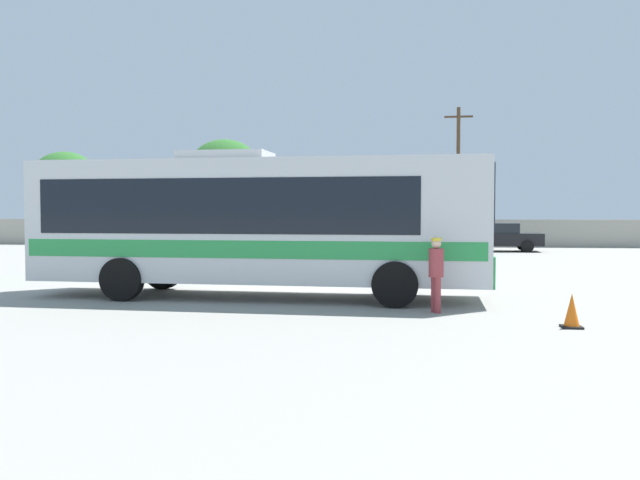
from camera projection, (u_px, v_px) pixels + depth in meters
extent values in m
plane|color=gray|center=(324.00, 264.00, 26.93)|extent=(300.00, 300.00, 0.00)
cube|color=#9E998C|center=(347.00, 233.00, 41.05)|extent=(80.00, 0.30, 1.68)
cube|color=silver|center=(259.00, 221.00, 16.32)|extent=(11.29, 3.23, 2.95)
cube|color=black|center=(237.00, 206.00, 16.40)|extent=(9.29, 3.13, 1.30)
cube|color=green|center=(259.00, 247.00, 16.35)|extent=(11.07, 3.24, 0.41)
cube|color=#19212D|center=(490.00, 199.00, 15.35)|extent=(0.18, 2.29, 1.54)
cube|color=green|center=(489.00, 269.00, 15.42)|extent=(0.21, 2.50, 0.71)
cube|color=#B2B2B2|center=(226.00, 157.00, 16.39)|extent=(2.28, 1.53, 0.24)
cylinder|color=black|center=(400.00, 274.00, 17.00)|extent=(1.06, 0.36, 1.04)
cylinder|color=black|center=(395.00, 284.00, 14.59)|extent=(1.06, 0.36, 1.04)
cylinder|color=black|center=(163.00, 270.00, 18.10)|extent=(1.06, 0.36, 1.04)
cylinder|color=black|center=(122.00, 279.00, 15.69)|extent=(1.06, 0.36, 1.04)
cylinder|color=#99383D|center=(434.00, 294.00, 13.93)|extent=(0.14, 0.14, 0.76)
cylinder|color=#99383D|center=(438.00, 295.00, 13.80)|extent=(0.14, 0.14, 0.76)
cylinder|color=#99383D|center=(436.00, 263.00, 13.83)|extent=(0.42, 0.42, 0.60)
sphere|color=beige|center=(436.00, 244.00, 13.82)|extent=(0.21, 0.21, 0.21)
cylinder|color=yellow|center=(436.00, 239.00, 13.81)|extent=(0.22, 0.22, 0.06)
cube|color=silver|center=(167.00, 238.00, 37.97)|extent=(4.48, 1.98, 0.64)
cube|color=black|center=(171.00, 228.00, 37.93)|extent=(2.49, 1.75, 0.52)
cylinder|color=black|center=(139.00, 244.00, 37.19)|extent=(0.65, 0.25, 0.64)
cylinder|color=black|center=(149.00, 243.00, 38.95)|extent=(0.65, 0.25, 0.64)
cylinder|color=black|center=(186.00, 244.00, 37.01)|extent=(0.65, 0.25, 0.64)
cylinder|color=black|center=(195.00, 243.00, 38.76)|extent=(0.65, 0.25, 0.64)
cube|color=maroon|center=(270.00, 238.00, 37.60)|extent=(4.08, 1.96, 0.60)
cube|color=black|center=(266.00, 229.00, 37.60)|extent=(2.27, 1.74, 0.49)
cylinder|color=black|center=(293.00, 243.00, 38.41)|extent=(0.65, 0.25, 0.64)
cylinder|color=black|center=(290.00, 244.00, 36.65)|extent=(0.65, 0.25, 0.64)
cylinder|color=black|center=(251.00, 243.00, 38.58)|extent=(0.65, 0.25, 0.64)
cylinder|color=black|center=(246.00, 244.00, 36.82)|extent=(0.65, 0.25, 0.64)
cube|color=maroon|center=(379.00, 238.00, 36.91)|extent=(4.15, 1.87, 0.67)
cube|color=black|center=(375.00, 227.00, 36.90)|extent=(2.30, 1.69, 0.55)
cylinder|color=black|center=(401.00, 244.00, 37.68)|extent=(0.64, 0.23, 0.64)
cylinder|color=black|center=(402.00, 245.00, 35.93)|extent=(0.64, 0.23, 0.64)
cylinder|color=black|center=(357.00, 243.00, 37.92)|extent=(0.64, 0.23, 0.64)
cylinder|color=black|center=(356.00, 245.00, 36.17)|extent=(0.64, 0.23, 0.64)
cube|color=black|center=(498.00, 239.00, 35.67)|extent=(4.68, 2.02, 0.67)
cube|color=black|center=(494.00, 228.00, 35.68)|extent=(2.61, 1.78, 0.54)
cylinder|color=black|center=(523.00, 245.00, 36.33)|extent=(0.65, 0.25, 0.64)
cylinder|color=black|center=(528.00, 246.00, 34.59)|extent=(0.65, 0.25, 0.64)
cylinder|color=black|center=(470.00, 244.00, 36.78)|extent=(0.65, 0.25, 0.64)
cylinder|color=black|center=(472.00, 246.00, 35.04)|extent=(0.65, 0.25, 0.64)
cylinder|color=#4C3823|center=(458.00, 176.00, 42.12)|extent=(0.24, 0.24, 8.85)
cube|color=#473321|center=(459.00, 117.00, 41.96)|extent=(1.80, 0.20, 0.12)
cylinder|color=brown|center=(66.00, 222.00, 47.94)|extent=(0.32, 0.32, 2.84)
ellipsoid|color=#2D6628|center=(65.00, 180.00, 47.81)|extent=(4.77, 4.77, 4.05)
cylinder|color=brown|center=(225.00, 219.00, 46.17)|extent=(0.32, 0.32, 3.23)
ellipsoid|color=#2D6628|center=(225.00, 171.00, 46.03)|extent=(5.17, 5.17, 4.39)
cube|color=black|center=(572.00, 327.00, 12.04)|extent=(0.36, 0.36, 0.04)
cone|color=orange|center=(572.00, 310.00, 12.03)|extent=(0.28, 0.28, 0.60)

